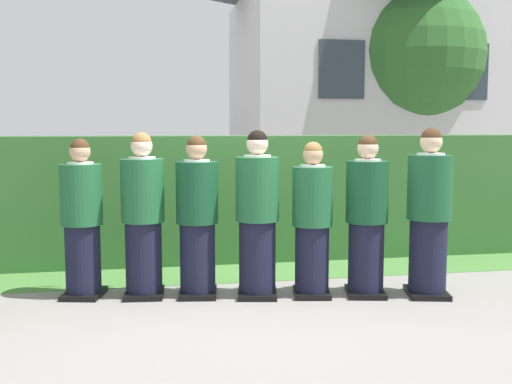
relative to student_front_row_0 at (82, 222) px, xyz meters
The scene contains 12 objects.
ground_plane 1.89m from the student_front_row_0, ahead, with size 60.00×60.00×0.00m, color gray.
student_front_row_0 is the anchor object (origin of this frame).
student_front_row_1 0.61m from the student_front_row_0, ahead, with size 0.43×0.53×1.64m.
student_front_row_2 1.14m from the student_front_row_0, ahead, with size 0.43×0.51×1.61m.
student_front_row_3 1.74m from the student_front_row_0, ahead, with size 0.47×0.54×1.66m.
student_front_row_4 2.29m from the student_front_row_0, ahead, with size 0.43×0.53×1.55m.
student_front_row_5 2.84m from the student_front_row_0, ahead, with size 0.46×0.55×1.62m.
student_front_row_6 3.46m from the student_front_row_0, ahead, with size 0.49×0.56×1.69m.
hedge 2.26m from the student_front_row_0, 40.87° to the left, with size 10.82×0.70×1.58m.
school_building_main 9.40m from the student_front_row_0, 51.52° to the left, with size 6.06×4.28×6.19m.
oak_tree_right 8.80m from the student_front_row_0, 43.45° to the left, with size 2.89×2.89×4.61m.
lawn_strip 1.98m from the student_front_row_0, 21.64° to the left, with size 10.82×0.90×0.01m, color #477A38.
Camera 1 is at (-1.12, -6.00, 1.70)m, focal length 43.38 mm.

